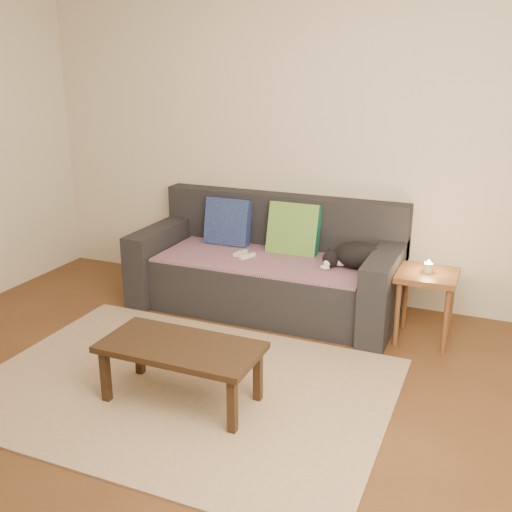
# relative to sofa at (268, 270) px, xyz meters

# --- Properties ---
(ground) EXTENTS (4.50, 4.50, 0.00)m
(ground) POSITION_rel_sofa_xyz_m (0.00, -1.57, -0.31)
(ground) COLOR brown
(ground) RESTS_ON ground
(back_wall) EXTENTS (4.50, 0.04, 2.60)m
(back_wall) POSITION_rel_sofa_xyz_m (0.00, 0.43, 0.99)
(back_wall) COLOR beige
(back_wall) RESTS_ON ground
(sofa) EXTENTS (2.10, 0.94, 0.87)m
(sofa) POSITION_rel_sofa_xyz_m (0.00, 0.00, 0.00)
(sofa) COLOR #232328
(sofa) RESTS_ON ground
(throw_blanket) EXTENTS (1.66, 0.74, 0.02)m
(throw_blanket) POSITION_rel_sofa_xyz_m (0.00, -0.09, 0.12)
(throw_blanket) COLOR #46284C
(throw_blanket) RESTS_ON sofa
(cushion_navy) EXTENTS (0.39, 0.17, 0.40)m
(cushion_navy) POSITION_rel_sofa_xyz_m (-0.44, 0.17, 0.32)
(cushion_navy) COLOR #111649
(cushion_navy) RESTS_ON throw_blanket
(cushion_green) EXTENTS (0.42, 0.21, 0.43)m
(cushion_green) POSITION_rel_sofa_xyz_m (0.15, 0.17, 0.32)
(cushion_green) COLOR #0D5747
(cushion_green) RESTS_ON throw_blanket
(cat) EXTENTS (0.47, 0.35, 0.20)m
(cat) POSITION_rel_sofa_xyz_m (0.71, -0.03, 0.22)
(cat) COLOR black
(cat) RESTS_ON throw_blanket
(wii_remote_a) EXTENTS (0.07, 0.15, 0.03)m
(wii_remote_a) POSITION_rel_sofa_xyz_m (-0.21, -0.08, 0.15)
(wii_remote_a) COLOR white
(wii_remote_a) RESTS_ON throw_blanket
(wii_remote_b) EXTENTS (0.09, 0.15, 0.03)m
(wii_remote_b) POSITION_rel_sofa_xyz_m (-0.13, -0.13, 0.15)
(wii_remote_b) COLOR white
(wii_remote_b) RESTS_ON throw_blanket
(side_table) EXTENTS (0.41, 0.41, 0.51)m
(side_table) POSITION_rel_sofa_xyz_m (1.26, -0.15, 0.11)
(side_table) COLOR brown
(side_table) RESTS_ON ground
(candle) EXTENTS (0.06, 0.06, 0.09)m
(candle) POSITION_rel_sofa_xyz_m (1.26, -0.15, 0.24)
(candle) COLOR beige
(candle) RESTS_ON side_table
(rug) EXTENTS (2.50, 1.80, 0.01)m
(rug) POSITION_rel_sofa_xyz_m (0.00, -1.42, -0.30)
(rug) COLOR tan
(rug) RESTS_ON ground
(coffee_table) EXTENTS (0.93, 0.47, 0.37)m
(coffee_table) POSITION_rel_sofa_xyz_m (0.07, -1.55, 0.02)
(coffee_table) COLOR #302112
(coffee_table) RESTS_ON rug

